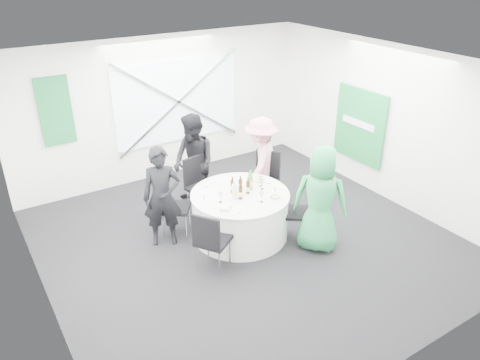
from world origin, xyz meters
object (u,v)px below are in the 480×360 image
banquet_table (240,215)px  green_water_bottle (250,182)px  chair_back (199,181)px  clear_water_bottle (234,192)px  chair_front_left (210,238)px  person_man_back_left (162,197)px  person_woman_green (320,199)px  chair_back_right (265,175)px  person_man_back (194,162)px  chair_front_right (305,208)px  chair_back_left (170,202)px  person_woman_pink (261,162)px

banquet_table → green_water_bottle: green_water_bottle is taller
chair_back → clear_water_bottle: size_ratio=3.44×
chair_back → chair_front_left: bearing=-124.0°
banquet_table → person_man_back_left: size_ratio=0.97×
person_woman_green → clear_water_bottle: (-0.99, 0.84, 0.03)m
chair_back_right → clear_water_bottle: size_ratio=3.47×
banquet_table → person_man_back: person_man_back is taller
chair_front_right → clear_water_bottle: bearing=-81.5°
chair_back → clear_water_bottle: 1.13m
chair_front_left → green_water_bottle: 1.31m
person_man_back_left → green_water_bottle: 1.40m
person_man_back_left → person_man_back: 1.23m
chair_back_left → chair_front_right: (1.72, -1.30, -0.00)m
banquet_table → green_water_bottle: bearing=11.9°
chair_back → chair_front_right: chair_back is taller
chair_back → person_man_back: person_man_back is taller
person_man_back → person_woman_pink: person_man_back is taller
banquet_table → green_water_bottle: 0.56m
person_man_back → green_water_bottle: (0.38, -1.21, 0.03)m
chair_front_right → chair_front_left: chair_front_left is taller
person_woman_pink → chair_back_right: bearing=44.1°
chair_front_left → green_water_bottle: green_water_bottle is taller
chair_back → banquet_table: bearing=-90.0°
chair_back → chair_front_left: size_ratio=1.06×
chair_back_right → clear_water_bottle: 1.27m
chair_back_left → chair_back: bearing=-28.0°
chair_front_left → clear_water_bottle: size_ratio=3.26×
chair_back_right → person_man_back: person_man_back is taller
chair_front_right → person_man_back_left: (-1.91, 1.11, 0.24)m
chair_back_right → chair_front_right: chair_back_right is taller
person_man_back_left → person_woman_pink: bearing=30.9°
chair_back_right → green_water_bottle: (-0.67, -0.52, 0.28)m
chair_front_left → person_woman_green: bearing=-135.3°
banquet_table → chair_back: size_ratio=1.52×
chair_back → green_water_bottle: green_water_bottle is taller
chair_back_right → green_water_bottle: size_ratio=3.13×
banquet_table → chair_front_left: size_ratio=1.61×
chair_back → chair_front_right: 1.93m
chair_back_left → person_woman_green: (1.74, -1.58, 0.28)m
person_man_back → chair_front_right: bearing=19.9°
chair_back_left → person_man_back_left: person_man_back_left is taller
person_woman_green → clear_water_bottle: bearing=7.7°
banquet_table → chair_front_right: bearing=-38.4°
chair_back_left → green_water_bottle: bearing=-82.4°
chair_back_left → clear_water_bottle: 1.10m
clear_water_bottle → person_woman_green: bearing=-40.4°
person_man_back → person_man_back_left: bearing=-57.7°
chair_back_right → chair_front_left: 2.11m
chair_front_right → person_woman_green: 0.40m
chair_front_right → person_woman_pink: size_ratio=0.59×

